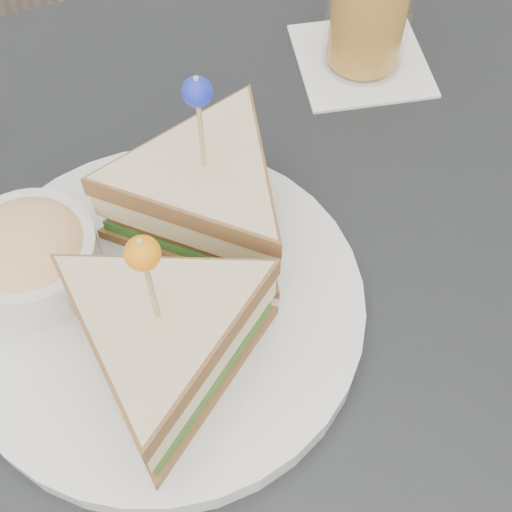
% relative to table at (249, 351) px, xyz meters
% --- Properties ---
extents(table, '(0.80, 0.80, 0.75)m').
position_rel_table_xyz_m(table, '(0.00, 0.00, 0.00)').
color(table, black).
rests_on(table, ground).
extents(plate_meal, '(0.34, 0.33, 0.17)m').
position_rel_table_xyz_m(plate_meal, '(-0.05, 0.02, 0.12)').
color(plate_meal, silver).
rests_on(plate_meal, table).
extents(drink_set, '(0.14, 0.14, 0.15)m').
position_rel_table_xyz_m(drink_set, '(0.19, 0.21, 0.14)').
color(drink_set, white).
rests_on(drink_set, table).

